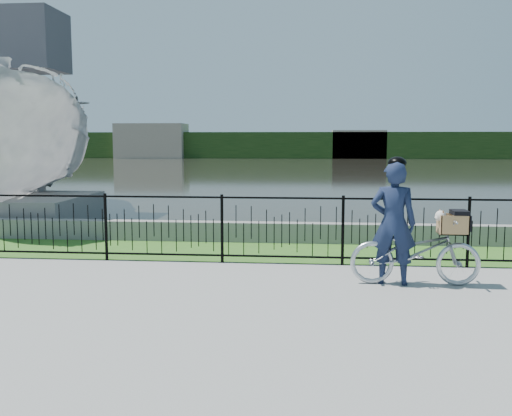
# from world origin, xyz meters

# --- Properties ---
(ground) EXTENTS (120.00, 120.00, 0.00)m
(ground) POSITION_xyz_m (0.00, 0.00, 0.00)
(ground) COLOR gray
(ground) RESTS_ON ground
(grass_strip) EXTENTS (60.00, 2.00, 0.01)m
(grass_strip) POSITION_xyz_m (0.00, 2.60, 0.00)
(grass_strip) COLOR #386921
(grass_strip) RESTS_ON ground
(water) EXTENTS (120.00, 120.00, 0.00)m
(water) POSITION_xyz_m (0.00, 33.00, 0.00)
(water) COLOR black
(water) RESTS_ON ground
(quay_wall) EXTENTS (60.00, 0.30, 0.40)m
(quay_wall) POSITION_xyz_m (0.00, 3.60, 0.20)
(quay_wall) COLOR gray
(quay_wall) RESTS_ON ground
(fence) EXTENTS (14.00, 0.06, 1.15)m
(fence) POSITION_xyz_m (0.00, 1.60, 0.58)
(fence) COLOR black
(fence) RESTS_ON ground
(far_treeline) EXTENTS (120.00, 6.00, 3.00)m
(far_treeline) POSITION_xyz_m (0.00, 60.00, 1.50)
(far_treeline) COLOR #244119
(far_treeline) RESTS_ON ground
(far_building_left) EXTENTS (8.00, 4.00, 4.00)m
(far_building_left) POSITION_xyz_m (-18.00, 58.00, 2.00)
(far_building_left) COLOR gray
(far_building_left) RESTS_ON ground
(far_building_right) EXTENTS (6.00, 3.00, 3.20)m
(far_building_right) POSITION_xyz_m (6.00, 58.50, 1.60)
(far_building_right) COLOR gray
(far_building_right) RESTS_ON ground
(bicycle_rig) EXTENTS (1.81, 0.63, 1.09)m
(bicycle_rig) POSITION_xyz_m (1.96, 0.40, 0.49)
(bicycle_rig) COLOR #B3B9C0
(bicycle_rig) RESTS_ON ground
(cyclist) EXTENTS (0.69, 0.51, 1.82)m
(cyclist) POSITION_xyz_m (1.64, 0.41, 0.90)
(cyclist) COLOR #151F3B
(cyclist) RESTS_ON ground
(boat_near) EXTENTS (6.41, 10.18, 5.48)m
(boat_near) POSITION_xyz_m (-7.34, 7.32, 1.96)
(boat_near) COLOR #BAB9BA
(boat_near) RESTS_ON water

